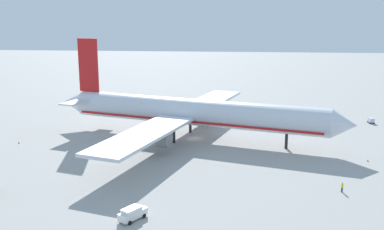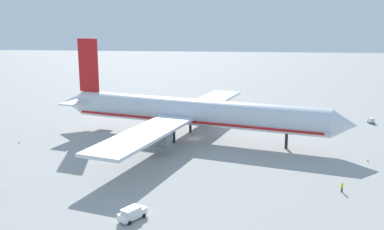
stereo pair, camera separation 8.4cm
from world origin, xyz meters
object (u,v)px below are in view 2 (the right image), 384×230
baggage_cart_1 (371,120)px  traffic_cone_0 (19,142)px  baggage_cart_0 (199,105)px  airliner (190,112)px  service_van (132,213)px  ground_worker_1 (342,187)px  traffic_cone_1 (368,160)px

baggage_cart_1 → traffic_cone_0: 97.08m
baggage_cart_0 → baggage_cart_1: (52.38, -20.32, 0.57)m
airliner → service_van: (-3.36, -46.99, -5.68)m
baggage_cart_1 → traffic_cone_0: size_ratio=5.73×
airliner → service_van: bearing=-94.1°
baggage_cart_0 → traffic_cone_0: bearing=-127.3°
ground_worker_1 → traffic_cone_0: (-71.68, 22.92, -0.61)m
baggage_cart_1 → ground_worker_1: (-20.14, -54.42, 0.05)m
baggage_cart_0 → traffic_cone_0: 65.13m
airliner → baggage_cart_1: bearing=23.4°
airliner → traffic_cone_1: airliner is taller
service_van → traffic_cone_1: bearing=36.9°
service_van → ground_worker_1: bearing=23.2°
airliner → ground_worker_1: size_ratio=44.34×
ground_worker_1 → baggage_cart_1: bearing=69.7°
airliner → ground_worker_1: bearing=-46.6°
baggage_cart_0 → traffic_cone_0: (-39.44, -51.83, 0.01)m
service_van → traffic_cone_1: service_van is taller
traffic_cone_0 → traffic_cone_1: bearing=-3.5°
baggage_cart_0 → service_van: bearing=-91.1°
airliner → service_van: size_ratio=15.72×
service_van → baggage_cart_1: service_van is taller
airliner → baggage_cart_1: airliner is taller
baggage_cart_1 → ground_worker_1: ground_worker_1 is taller
service_van → traffic_cone_0: bearing=135.1°
baggage_cart_0 → traffic_cone_1: (41.54, -56.85, 0.01)m
ground_worker_1 → airliner: bearing=133.4°
baggage_cart_0 → ground_worker_1: size_ratio=1.66×
baggage_cart_1 → baggage_cart_0: bearing=158.8°
service_van → ground_worker_1: size_ratio=2.82×
baggage_cart_1 → traffic_cone_1: baggage_cart_1 is taller
ground_worker_1 → traffic_cone_0: size_ratio=3.16×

